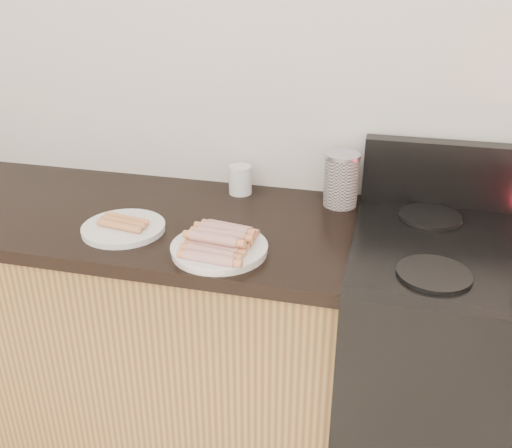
% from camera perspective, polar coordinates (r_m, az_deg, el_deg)
% --- Properties ---
extents(wall_back, '(4.00, 0.04, 2.60)m').
position_cam_1_polar(wall_back, '(1.84, -1.35, 15.66)').
color(wall_back, silver).
rests_on(wall_back, ground).
extents(cabinet_base, '(2.20, 0.59, 0.86)m').
position_cam_1_polar(cabinet_base, '(2.21, -21.39, -8.95)').
color(cabinet_base, olive).
rests_on(cabinet_base, floor).
extents(counter_slab, '(2.20, 0.62, 0.04)m').
position_cam_1_polar(counter_slab, '(2.00, -23.42, 1.78)').
color(counter_slab, black).
rests_on(counter_slab, cabinet_base).
extents(stove, '(0.76, 0.65, 0.91)m').
position_cam_1_polar(stove, '(1.86, 20.69, -14.98)').
color(stove, black).
rests_on(stove, floor).
extents(stove_panel, '(0.76, 0.06, 0.20)m').
position_cam_1_polar(stove_panel, '(1.84, 22.60, 4.28)').
color(stove_panel, black).
rests_on(stove_panel, stove).
extents(burner_near_left, '(0.18, 0.18, 0.01)m').
position_cam_1_polar(burner_near_left, '(1.44, 17.38, -4.78)').
color(burner_near_left, black).
rests_on(burner_near_left, stove).
extents(burner_far_left, '(0.18, 0.18, 0.01)m').
position_cam_1_polar(burner_far_left, '(1.75, 17.04, 0.73)').
color(burner_far_left, black).
rests_on(burner_far_left, stove).
extents(main_plate, '(0.28, 0.28, 0.02)m').
position_cam_1_polar(main_plate, '(1.50, -3.68, -2.59)').
color(main_plate, white).
rests_on(main_plate, counter_slab).
extents(side_plate, '(0.30, 0.30, 0.02)m').
position_cam_1_polar(side_plate, '(1.66, -13.10, -0.40)').
color(side_plate, white).
rests_on(side_plate, counter_slab).
extents(hotdog_pile, '(0.13, 0.23, 0.05)m').
position_cam_1_polar(hotdog_pile, '(1.49, -3.72, -1.59)').
color(hotdog_pile, '#9E3527').
rests_on(hotdog_pile, main_plate).
extents(plain_sausages, '(0.13, 0.09, 0.02)m').
position_cam_1_polar(plain_sausages, '(1.65, -13.16, 0.17)').
color(plain_sausages, '#C37A54').
rests_on(plain_sausages, side_plate).
extents(canister, '(0.11, 0.11, 0.17)m').
position_cam_1_polar(canister, '(1.78, 8.52, 4.41)').
color(canister, silver).
rests_on(canister, counter_slab).
extents(mug, '(0.08, 0.08, 0.09)m').
position_cam_1_polar(mug, '(1.86, -1.59, 4.45)').
color(mug, white).
rests_on(mug, counter_slab).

